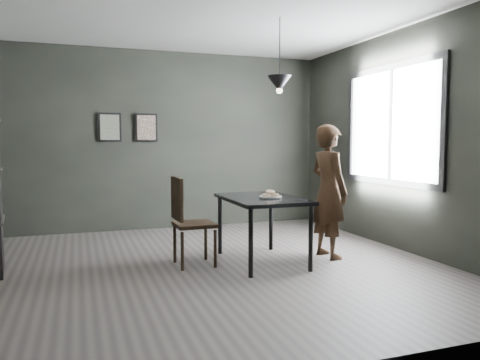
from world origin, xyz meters
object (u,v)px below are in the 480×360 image
object	(u,v)px
woman	(329,191)
pendant_lamp	(279,84)
wood_chair	(187,216)
white_plate	(270,197)
cafe_table	(262,204)

from	to	relation	value
woman	pendant_lamp	bearing A→B (deg)	69.41
wood_chair	pendant_lamp	xyz separation A→B (m)	(1.10, -0.02, 1.49)
white_plate	pendant_lamp	xyz separation A→B (m)	(0.19, 0.20, 1.29)
woman	wood_chair	bearing A→B (deg)	77.17
cafe_table	white_plate	distance (m)	0.14
woman	pendant_lamp	size ratio (longest dim) A/B	1.83
woman	pendant_lamp	world-z (taller)	pendant_lamp
wood_chair	woman	bearing A→B (deg)	-6.78
wood_chair	cafe_table	bearing A→B (deg)	-9.59
white_plate	woman	bearing A→B (deg)	4.22
white_plate	wood_chair	world-z (taller)	wood_chair
cafe_table	woman	bearing A→B (deg)	-2.63
white_plate	woman	size ratio (longest dim) A/B	0.15
woman	white_plate	bearing A→B (deg)	86.90
white_plate	wood_chair	xyz separation A→B (m)	(-0.91, 0.22, -0.19)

